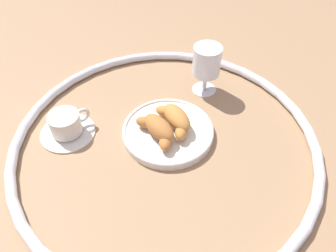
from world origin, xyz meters
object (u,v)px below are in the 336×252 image
(pastry_plate, at_px, (168,131))
(croissant_large, at_px, (176,118))
(croissant_small, at_px, (158,129))
(coffee_cup_near, at_px, (66,126))
(juice_glass_left, at_px, (207,63))

(pastry_plate, xyz_separation_m, croissant_large, (0.01, -0.02, 0.03))
(croissant_small, relative_size, coffee_cup_near, 0.99)
(croissant_large, distance_m, juice_glass_left, 0.19)
(pastry_plate, bearing_deg, coffee_cup_near, 61.47)
(croissant_large, relative_size, croissant_small, 1.01)
(croissant_large, height_order, croissant_small, same)
(croissant_large, xyz_separation_m, croissant_small, (-0.01, 0.05, 0.00))
(pastry_plate, bearing_deg, croissant_small, 100.79)
(coffee_cup_near, xyz_separation_m, juice_glass_left, (-0.01, -0.39, 0.07))
(croissant_small, xyz_separation_m, coffee_cup_near, (0.13, 0.19, -0.01))
(pastry_plate, distance_m, juice_glass_left, 0.22)
(juice_glass_left, bearing_deg, croissant_large, 124.39)
(pastry_plate, height_order, croissant_small, croissant_small)
(croissant_large, xyz_separation_m, juice_glass_left, (0.10, -0.15, 0.05))
(pastry_plate, height_order, croissant_large, croissant_large)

